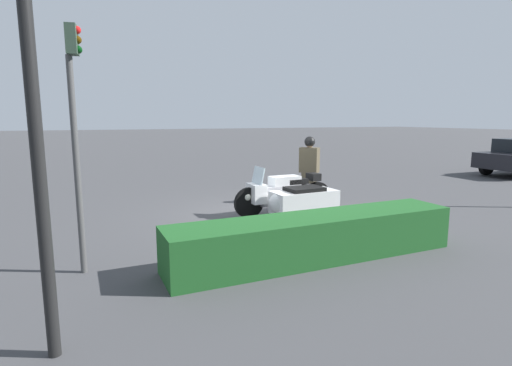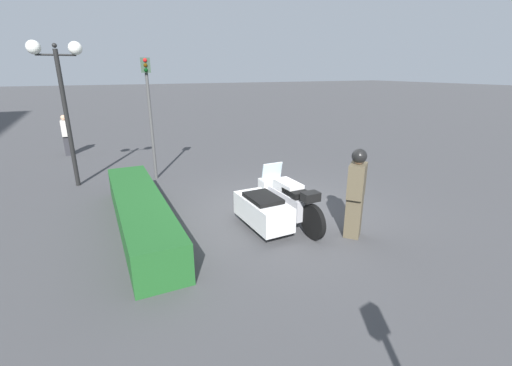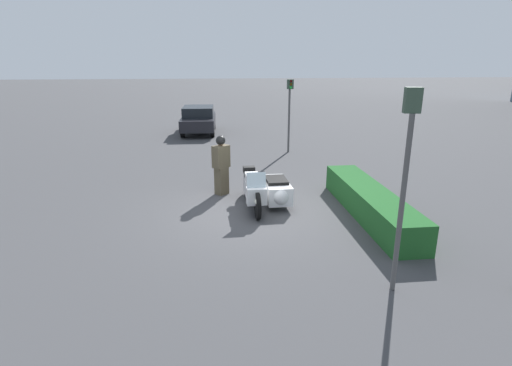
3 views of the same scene
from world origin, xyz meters
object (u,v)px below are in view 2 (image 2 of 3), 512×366
Objects in this scene: officer_rider at (356,191)px; traffic_light_near at (149,102)px; hedge_bush_curbside at (141,213)px; twin_lamp_post at (60,76)px; police_motorcycle at (272,204)px; pedestrian_bystander at (66,135)px.

officer_rider is 0.51× the size of traffic_light_near.
hedge_bush_curbside is 4.81m from twin_lamp_post.
police_motorcycle is at bearing 29.98° from traffic_light_near.
hedge_bush_curbside is at bearing -161.56° from twin_lamp_post.
traffic_light_near reaches higher than officer_rider.
police_motorcycle reaches higher than hedge_bush_curbside.
police_motorcycle is at bearing -175.46° from officer_rider.
officer_rider is 4.44m from hedge_bush_curbside.
hedge_bush_curbside is 1.26× the size of twin_lamp_post.
traffic_light_near reaches higher than pedestrian_bystander.
police_motorcycle is 1.65× the size of pedestrian_bystander.
pedestrian_bystander reaches higher than police_motorcycle.
hedge_bush_curbside is (1.00, 2.59, -0.11)m from police_motorcycle.
traffic_light_near is (3.45, -0.92, 1.95)m from hedge_bush_curbside.
officer_rider is 6.49m from traffic_light_near.
pedestrian_bystander is (8.13, 1.61, 0.43)m from hedge_bush_curbside.
hedge_bush_curbside is 4.07m from traffic_light_near.
police_motorcycle is 1.78m from officer_rider.
police_motorcycle is 6.66m from twin_lamp_post.
hedge_bush_curbside is at bearing -79.33° from pedestrian_bystander.
police_motorcycle is 5.10m from traffic_light_near.
police_motorcycle is 2.78m from hedge_bush_curbside.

